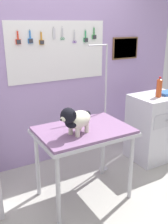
# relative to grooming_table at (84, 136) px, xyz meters

# --- Properties ---
(ground) EXTENTS (4.40, 4.00, 0.04)m
(ground) POSITION_rel_grooming_table_xyz_m (0.07, -0.30, -0.75)
(ground) COLOR #A6A59C
(rear_wall_panel) EXTENTS (4.00, 0.11, 2.30)m
(rear_wall_panel) POSITION_rel_grooming_table_xyz_m (0.08, 0.98, 0.43)
(rear_wall_panel) COLOR #A58ABE
(rear_wall_panel) RESTS_ON ground
(grooming_table) EXTENTS (0.97, 0.67, 0.81)m
(grooming_table) POSITION_rel_grooming_table_xyz_m (0.00, 0.00, 0.00)
(grooming_table) COLOR #B7B7BC
(grooming_table) RESTS_ON ground
(grooming_arm) EXTENTS (0.29, 0.11, 1.61)m
(grooming_arm) POSITION_rel_grooming_table_xyz_m (0.50, 0.35, 0.02)
(grooming_arm) COLOR #B7B7BC
(grooming_arm) RESTS_ON ground
(dog) EXTENTS (0.40, 0.28, 0.30)m
(dog) POSITION_rel_grooming_table_xyz_m (-0.14, -0.09, 0.24)
(dog) COLOR beige
(dog) RESTS_ON grooming_table
(cabinet_right) EXTENTS (0.68, 0.54, 0.92)m
(cabinet_right) POSITION_rel_grooming_table_xyz_m (1.32, 0.30, -0.27)
(cabinet_right) COLOR silver
(cabinet_right) RESTS_ON ground
(soda_bottle) EXTENTS (0.07, 0.07, 0.27)m
(soda_bottle) POSITION_rel_grooming_table_xyz_m (1.26, 0.24, 0.31)
(soda_bottle) COLOR #BC461E
(soda_bottle) RESTS_ON cabinet_right
(supply_tray) EXTENTS (0.24, 0.18, 0.04)m
(supply_tray) POSITION_rel_grooming_table_xyz_m (1.46, 0.28, 0.21)
(supply_tray) COLOR #3166B9
(supply_tray) RESTS_ON cabinet_right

